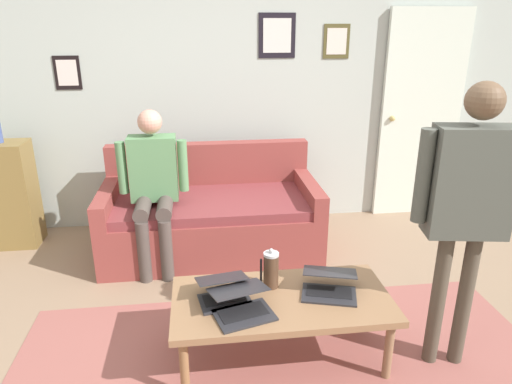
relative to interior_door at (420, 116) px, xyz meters
name	(u,v)px	position (x,y,z in m)	size (l,w,h in m)	color
ground_plane	(265,359)	(1.87, 2.11, -1.02)	(7.68, 7.68, 0.00)	#90755D
area_rug	(284,367)	(1.78, 2.20, -1.02)	(3.19, 1.53, 0.01)	#98564F
back_wall	(233,85)	(1.87, -0.09, 0.33)	(7.04, 0.11, 2.70)	#B1BBB5
interior_door	(420,116)	(0.00, 0.00, 0.00)	(0.82, 0.09, 2.05)	silver
couch	(211,216)	(2.13, 0.59, -0.72)	(1.83, 0.93, 0.88)	brown
coffee_table	(282,304)	(1.78, 2.10, -0.65)	(1.26, 0.63, 0.41)	#8C6545
laptop_left	(329,286)	(1.49, 2.08, -0.57)	(0.38, 0.36, 0.13)	#28282D
laptop_center	(242,306)	(2.02, 2.22, -0.57)	(0.38, 0.38, 0.14)	#28282D
laptop_right	(224,293)	(2.11, 2.07, -0.57)	(0.33, 0.32, 0.13)	#28282D
french_press	(271,270)	(1.82, 1.97, -0.50)	(0.11, 0.09, 0.25)	#4C3323
side_shelf	(10,195)	(3.90, 0.28, -0.55)	(0.42, 0.32, 0.95)	olive
person_standing	(469,196)	(0.82, 2.25, 0.03)	(0.58, 0.25, 1.64)	#4B4236
person_seated	(153,181)	(2.59, 0.82, -0.30)	(0.55, 0.51, 1.28)	#4C413C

